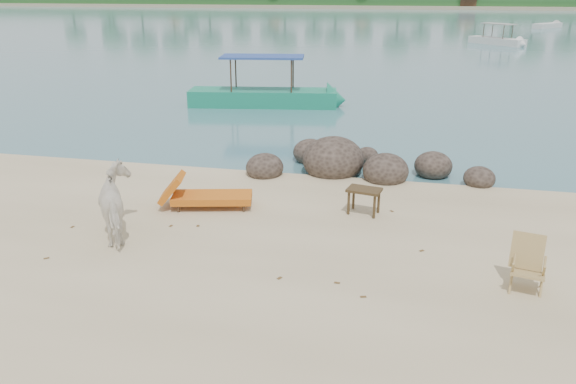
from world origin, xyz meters
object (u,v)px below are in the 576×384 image
at_px(boat_near, 263,64).
at_px(lounge_chair, 212,194).
at_px(cow, 119,205).
at_px(deck_chair, 529,268).
at_px(boulders, 350,164).
at_px(side_table, 364,203).

bearing_deg(boat_near, lounge_chair, -89.57).
bearing_deg(cow, lounge_chair, -158.27).
relative_size(lounge_chair, deck_chair, 2.51).
distance_m(boulders, boat_near, 9.62).
distance_m(cow, side_table, 5.03).
distance_m(boulders, lounge_chair, 4.22).
xyz_separation_m(boulders, cow, (-3.90, -5.10, 0.46)).
height_order(deck_chair, boat_near, boat_near).
distance_m(cow, lounge_chair, 2.25).
distance_m(cow, deck_chair, 7.39).
relative_size(side_table, deck_chair, 0.81).
bearing_deg(deck_chair, boat_near, 132.72).
height_order(boulders, lounge_chair, boulders).
xyz_separation_m(boulders, lounge_chair, (-2.70, -3.24, 0.10)).
height_order(cow, lounge_chair, cow).
distance_m(deck_chair, boat_near, 16.16).
bearing_deg(deck_chair, lounge_chair, 171.57).
height_order(cow, boat_near, boat_near).
bearing_deg(boulders, side_table, -78.11).
distance_m(boulders, deck_chair, 6.61).
height_order(side_table, lounge_chair, lounge_chair).
distance_m(side_table, boat_near, 12.47).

